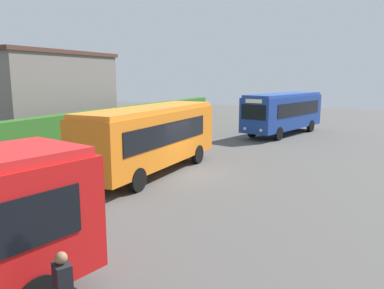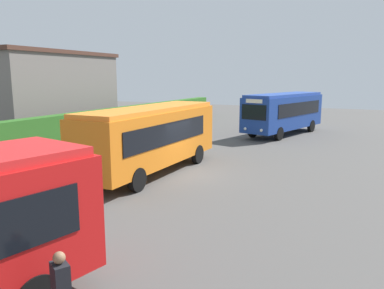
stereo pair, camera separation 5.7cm
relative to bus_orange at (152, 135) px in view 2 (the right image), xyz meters
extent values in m
plane|color=#514F4C|center=(0.47, -1.46, -1.85)|extent=(86.93, 86.93, 0.00)
cube|color=orange|center=(-0.01, 0.00, -0.07)|extent=(9.30, 2.56, 2.47)
cube|color=orange|center=(-0.01, 0.00, 1.27)|extent=(9.02, 2.36, 0.20)
cube|color=black|center=(-0.28, 1.20, 0.23)|extent=(7.22, 0.19, 0.99)
cube|color=black|center=(-0.33, -1.19, 0.23)|extent=(7.22, 0.19, 0.99)
cube|color=black|center=(4.64, -0.10, 0.23)|extent=(0.08, 1.94, 1.04)
cube|color=silver|center=(4.64, -0.10, 0.99)|extent=(0.07, 1.30, 0.28)
cylinder|color=black|center=(2.89, 1.02, -1.35)|extent=(1.01, 0.30, 1.00)
cylinder|color=black|center=(2.84, -1.14, -1.35)|extent=(1.01, 0.30, 1.00)
cylinder|color=black|center=(-2.85, 1.14, -1.35)|extent=(1.01, 0.30, 1.00)
cylinder|color=black|center=(-2.90, -1.02, -1.35)|extent=(1.01, 0.30, 1.00)
sphere|color=silver|center=(4.66, 0.55, -0.95)|extent=(0.22, 0.22, 0.22)
sphere|color=silver|center=(4.64, -0.75, -0.95)|extent=(0.22, 0.22, 0.22)
cube|color=navy|center=(15.25, -3.20, -0.02)|extent=(9.65, 4.78, 2.56)
cube|color=#2747A0|center=(15.25, -3.20, 1.36)|extent=(9.32, 4.52, 0.20)
cube|color=black|center=(15.22, -4.46, 0.28)|extent=(7.04, 1.95, 1.02)
cube|color=black|center=(15.86, -2.10, 0.28)|extent=(7.04, 1.95, 1.02)
cube|color=black|center=(10.73, -1.97, 0.28)|extent=(0.56, 1.93, 1.08)
cube|color=silver|center=(10.73, -1.97, 1.08)|extent=(0.39, 1.29, 0.28)
cylinder|color=black|center=(12.17, -3.51, -1.35)|extent=(1.04, 0.53, 1.00)
cylinder|color=black|center=(12.75, -1.37, -1.35)|extent=(1.04, 0.53, 1.00)
cylinder|color=black|center=(17.75, -5.03, -1.35)|extent=(1.04, 0.53, 1.00)
cylinder|color=black|center=(18.34, -2.89, -1.35)|extent=(1.04, 0.53, 1.00)
sphere|color=silver|center=(10.54, -2.61, -0.95)|extent=(0.22, 0.22, 0.22)
sphere|color=silver|center=(10.89, -1.33, -0.95)|extent=(0.22, 0.22, 0.22)
cube|color=black|center=(-10.97, -4.76, -0.72)|extent=(0.42, 0.46, 0.69)
sphere|color=#8C6647|center=(-10.97, -4.76, -0.27)|extent=(0.22, 0.22, 0.22)
cube|color=#4C6B47|center=(3.86, 2.02, -1.46)|extent=(0.35, 0.37, 0.79)
cube|color=maroon|center=(3.86, 2.02, -0.71)|extent=(0.44, 0.53, 0.69)
sphere|color=beige|center=(3.86, 2.02, -0.26)|extent=(0.22, 0.22, 0.22)
cube|color=#2B6120|center=(0.47, 9.61, -0.81)|extent=(55.46, 1.03, 2.09)
cube|color=slate|center=(7.56, 14.89, 1.31)|extent=(11.26, 6.60, 6.33)
cube|color=#4C2D23|center=(7.56, 14.89, 4.62)|extent=(11.71, 6.86, 0.30)
camera|label=1|loc=(-15.50, -9.34, 2.80)|focal=35.43mm
camera|label=2|loc=(-15.47, -9.39, 2.80)|focal=35.43mm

